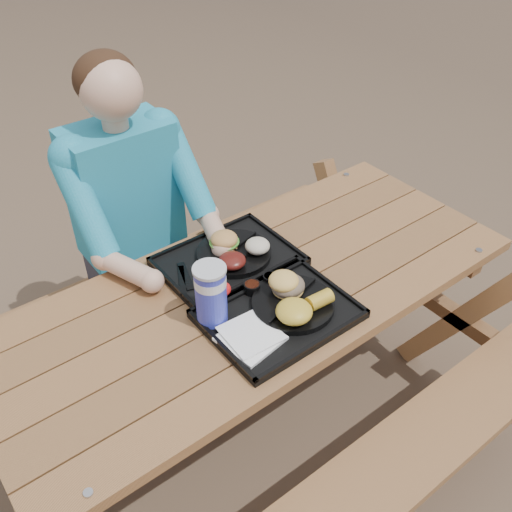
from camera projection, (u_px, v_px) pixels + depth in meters
ground at (256, 422)px, 2.36m from camera, size 60.00×60.00×0.00m
picnic_table at (256, 362)px, 2.12m from camera, size 1.80×1.49×0.75m
tray_near at (278, 315)px, 1.77m from camera, size 0.45×0.35×0.02m
tray_far at (229, 262)px, 1.97m from camera, size 0.45×0.35×0.02m
plate_near at (293, 304)px, 1.78m from camera, size 0.26×0.26×0.02m
plate_far at (234, 253)px, 1.98m from camera, size 0.26×0.26×0.02m
napkin_stack at (250, 337)px, 1.67m from camera, size 0.18×0.18×0.02m
soda_cup at (211, 295)px, 1.68m from camera, size 0.09×0.09×0.19m
condiment_bbq at (252, 288)px, 1.83m from camera, size 0.05×0.05×0.03m
condiment_mustard at (270, 279)px, 1.87m from camera, size 0.05×0.05×0.03m
sandwich at (288, 278)px, 1.78m from camera, size 0.10×0.10×0.11m
mac_cheese at (294, 311)px, 1.70m from camera, size 0.11×0.11×0.06m
corn_cob at (320, 300)px, 1.74m from camera, size 0.09×0.09×0.05m
cutlery_far at (186, 276)px, 1.90m from camera, size 0.07×0.15×0.01m
burger at (224, 236)px, 1.97m from camera, size 0.10×0.10×0.09m
baked_beans at (232, 261)px, 1.90m from camera, size 0.09×0.09×0.04m
potato_salad at (257, 246)px, 1.96m from camera, size 0.09×0.09×0.05m
diner at (135, 241)px, 2.27m from camera, size 0.48×0.84×1.28m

